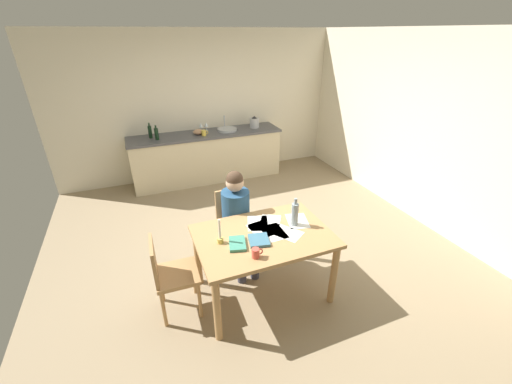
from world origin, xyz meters
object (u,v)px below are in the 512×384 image
wine_bottle_on_table (295,214)px  mixing_bowl (198,132)px  chair_side_empty (170,274)px  coffee_mug (256,253)px  bottle_vinegar (156,134)px  stovetop_kettle (254,123)px  person_seated (238,215)px  sink_unit (227,129)px  book_cookery (237,244)px  bottle_oil (150,132)px  teacup_on_counter (204,133)px  dining_table (263,243)px  wine_glass_near_sink (206,125)px  candlestick (220,236)px  book_magazine (259,240)px  chair_at_table (234,222)px  wine_glass_by_kettle (201,125)px

wine_bottle_on_table → mixing_bowl: (-0.32, 3.04, 0.06)m
chair_side_empty → coffee_mug: 0.88m
bottle_vinegar → stovetop_kettle: (1.80, 0.07, -0.01)m
wine_bottle_on_table → person_seated: bearing=132.1°
wine_bottle_on_table → sink_unit: bearing=85.8°
chair_side_empty → wine_bottle_on_table: size_ratio=2.80×
book_cookery → mixing_bowl: size_ratio=1.18×
chair_side_empty → bottle_oil: bearing=86.9°
person_seated → mixing_bowl: 2.55m
chair_side_empty → book_cookery: chair_side_empty is taller
teacup_on_counter → chair_side_empty: bearing=-110.1°
dining_table → wine_glass_near_sink: wine_glass_near_sink is taller
candlestick → wine_bottle_on_table: (0.80, 0.02, 0.06)m
sink_unit → stovetop_kettle: (0.54, -0.00, 0.08)m
stovetop_kettle → bottle_vinegar: bearing=-177.7°
sink_unit → stovetop_kettle: bearing=-0.4°
teacup_on_counter → book_magazine: bearing=-93.9°
chair_side_empty → mixing_bowl: bearing=71.9°
chair_at_table → bottle_oil: bearing=105.2°
chair_at_table → bottle_oil: bottle_oil is taller
chair_at_table → teacup_on_counter: teacup_on_counter is taller
chair_side_empty → stovetop_kettle: bearing=55.7°
candlestick → sink_unit: (1.02, 3.09, 0.10)m
book_cookery → sink_unit: bearing=89.3°
stovetop_kettle → wine_bottle_on_table: bearing=-104.0°
bottle_oil → mixing_bowl: size_ratio=1.37×
dining_table → wine_glass_by_kettle: wine_glass_by_kettle is taller
sink_unit → teacup_on_counter: size_ratio=3.05×
chair_at_table → person_seated: 0.23m
person_seated → chair_side_empty: person_seated is taller
book_cookery → bottle_oil: bottle_oil is taller
chair_side_empty → mixing_bowl: size_ratio=4.50×
coffee_mug → bottle_oil: bearing=99.2°
chair_at_table → wine_glass_near_sink: (0.33, 2.57, 0.51)m
bottle_vinegar → teacup_on_counter: (0.79, -0.08, -0.05)m
coffee_mug → candlestick: bearing=126.0°
chair_at_table → teacup_on_counter: size_ratio=7.51×
dining_table → mixing_bowl: size_ratio=6.97×
coffee_mug → chair_at_table: bearing=83.6°
mixing_bowl → bottle_oil: bearing=173.8°
coffee_mug → stovetop_kettle: size_ratio=0.48×
bottle_vinegar → wine_glass_near_sink: bottle_vinegar is taller
teacup_on_counter → sink_unit: bearing=18.2°
coffee_mug → bottle_vinegar: (-0.47, 3.33, 0.21)m
chair_at_table → bottle_vinegar: size_ratio=3.62×
candlestick → stovetop_kettle: (1.56, 3.08, 0.18)m
stovetop_kettle → wine_glass_by_kettle: stovetop_kettle is taller
bottle_oil → sink_unit: bearing=-2.4°
chair_at_table → wine_glass_by_kettle: 2.63m
bottle_oil → bottle_vinegar: bottle_oil is taller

